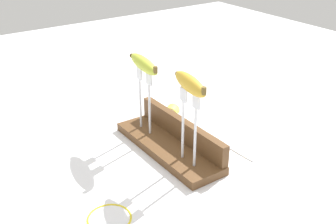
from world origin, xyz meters
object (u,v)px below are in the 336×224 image
(fork_fallen_near, at_px, (226,145))
(wire_coil, at_px, (109,218))
(fork_stand_right, at_px, (189,121))
(banana_chunk_near, at_px, (172,112))
(banana_raised_left, at_px, (144,64))
(banana_raised_right, at_px, (190,84))
(fork_stand_left, at_px, (145,95))

(fork_fallen_near, height_order, wire_coil, fork_fallen_near)
(fork_stand_right, distance_m, banana_chunk_near, 0.33)
(banana_raised_left, height_order, banana_raised_right, banana_raised_right)
(fork_stand_right, height_order, banana_chunk_near, fork_stand_right)
(fork_stand_right, bearing_deg, banana_raised_left, 180.00)
(fork_stand_left, xyz_separation_m, banana_raised_right, (0.21, 0.00, 0.11))
(fork_fallen_near, bearing_deg, fork_stand_right, -80.28)
(banana_raised_left, xyz_separation_m, banana_chunk_near, (-0.06, 0.14, -0.21))
(fork_stand_left, relative_size, banana_chunk_near, 3.32)
(banana_chunk_near, bearing_deg, banana_raised_right, -27.10)
(fork_stand_left, bearing_deg, fork_stand_right, -0.00)
(banana_raised_left, xyz_separation_m, fork_fallen_near, (0.19, 0.16, -0.23))
(banana_raised_right, bearing_deg, fork_stand_left, -180.00)
(banana_raised_left, height_order, banana_chunk_near, banana_raised_left)
(fork_fallen_near, xyz_separation_m, banana_chunk_near, (-0.24, -0.02, 0.02))
(banana_chunk_near, bearing_deg, wire_coil, -51.01)
(banana_raised_left, distance_m, banana_chunk_near, 0.26)
(banana_chunk_near, xyz_separation_m, wire_coil, (0.33, -0.40, -0.02))
(fork_fallen_near, height_order, banana_chunk_near, banana_chunk_near)
(fork_stand_right, xyz_separation_m, wire_coil, (0.06, -0.27, -0.14))
(fork_stand_right, height_order, fork_fallen_near, fork_stand_right)
(fork_stand_right, xyz_separation_m, banana_raised_left, (-0.21, 0.00, 0.09))
(wire_coil, bearing_deg, banana_chunk_near, 128.99)
(fork_stand_right, bearing_deg, wire_coil, -77.83)
(fork_stand_left, relative_size, fork_stand_right, 0.95)
(fork_stand_right, distance_m, banana_raised_left, 0.23)
(fork_stand_right, bearing_deg, fork_stand_left, 180.00)
(fork_stand_left, distance_m, banana_chunk_near, 0.19)
(fork_stand_right, height_order, banana_raised_right, banana_raised_right)
(fork_stand_left, distance_m, fork_fallen_near, 0.28)
(fork_stand_left, height_order, fork_stand_right, fork_stand_right)
(fork_fallen_near, bearing_deg, banana_raised_left, -138.93)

